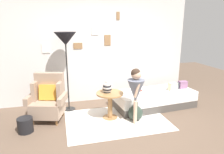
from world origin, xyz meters
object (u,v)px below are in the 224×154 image
(vase_striped, at_px, (107,88))
(magazine_basket, at_px, (25,125))
(daybed, at_px, (154,99))
(person_child, at_px, (136,89))
(side_table, at_px, (110,100))
(armchair, at_px, (48,99))
(floor_lamp, at_px, (65,41))
(demijohn_near, at_px, (135,113))
(book_on_daybed, at_px, (137,90))

(vase_striped, relative_size, magazine_basket, 0.88)
(daybed, distance_m, person_child, 1.14)
(person_child, relative_size, magazine_basket, 4.05)
(side_table, bearing_deg, armchair, 166.73)
(side_table, bearing_deg, floor_lamp, 140.94)
(daybed, distance_m, demijohn_near, 0.90)
(book_on_daybed, bearing_deg, magazine_basket, -165.95)
(person_child, height_order, book_on_daybed, person_child)
(armchair, bearing_deg, floor_lamp, 40.67)
(book_on_daybed, relative_size, magazine_basket, 0.79)
(vase_striped, xyz_separation_m, demijohn_near, (0.54, -0.26, -0.51))
(daybed, bearing_deg, magazine_basket, -170.03)
(side_table, xyz_separation_m, floor_lamp, (-0.82, 0.67, 1.19))
(demijohn_near, bearing_deg, vase_striped, 153.84)
(armchair, height_order, demijohn_near, armchair)
(person_child, bearing_deg, book_on_daybed, 66.56)
(daybed, distance_m, vase_striped, 1.36)
(daybed, xyz_separation_m, demijohn_near, (-0.70, -0.56, -0.04))
(book_on_daybed, bearing_deg, armchair, -176.02)
(vase_striped, relative_size, person_child, 0.22)
(person_child, distance_m, magazine_basket, 2.19)
(book_on_daybed, bearing_deg, floor_lamp, 171.78)
(vase_striped, bearing_deg, daybed, 13.36)
(floor_lamp, bearing_deg, daybed, -9.58)
(floor_lamp, bearing_deg, side_table, -39.06)
(armchair, bearing_deg, magazine_basket, -131.18)
(side_table, xyz_separation_m, book_on_daybed, (0.77, 0.44, 0.01))
(floor_lamp, distance_m, book_on_daybed, 2.00)
(book_on_daybed, bearing_deg, vase_striped, -153.95)
(side_table, bearing_deg, demijohn_near, -25.28)
(floor_lamp, relative_size, magazine_basket, 6.40)
(armchair, relative_size, vase_striped, 3.93)
(person_child, xyz_separation_m, book_on_daybed, (0.34, 0.78, -0.31))
(daybed, xyz_separation_m, book_on_daybed, (-0.41, 0.11, 0.22))
(armchair, height_order, book_on_daybed, armchair)
(book_on_daybed, distance_m, demijohn_near, 0.77)
(side_table, distance_m, magazine_basket, 1.70)
(floor_lamp, distance_m, demijohn_near, 2.14)
(side_table, xyz_separation_m, magazine_basket, (-1.67, -0.17, -0.27))
(armchair, xyz_separation_m, floor_lamp, (0.43, 0.37, 1.15))
(armchair, xyz_separation_m, book_on_daybed, (2.03, 0.14, -0.02))
(floor_lamp, bearing_deg, vase_striped, -39.37)
(floor_lamp, distance_m, person_child, 1.83)
(vase_striped, relative_size, demijohn_near, 0.62)
(floor_lamp, height_order, person_child, floor_lamp)
(daybed, relative_size, person_child, 1.73)
(book_on_daybed, height_order, magazine_basket, book_on_daybed)
(floor_lamp, relative_size, demijohn_near, 4.52)
(demijohn_near, relative_size, magazine_basket, 1.42)
(armchair, height_order, magazine_basket, armchair)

